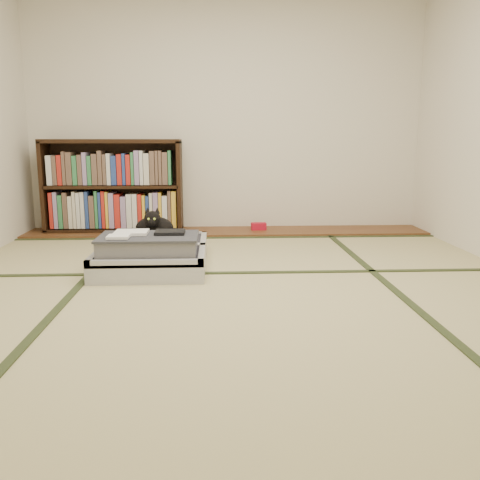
{
  "coord_description": "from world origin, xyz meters",
  "views": [
    {
      "loc": [
        -0.11,
        -3.07,
        0.93
      ],
      "look_at": [
        0.05,
        0.35,
        0.25
      ],
      "focal_mm": 38.0,
      "sensor_mm": 36.0,
      "label": 1
    }
  ],
  "objects": [
    {
      "name": "suitcase",
      "position": [
        -0.58,
        0.6,
        0.11
      ],
      "size": [
        0.77,
        1.03,
        0.3
      ],
      "color": "#BABABF",
      "rests_on": "floor"
    },
    {
      "name": "wood_strip",
      "position": [
        0.0,
        2.0,
        0.01
      ],
      "size": [
        4.0,
        0.5,
        0.02
      ],
      "primitive_type": "cube",
      "color": "brown",
      "rests_on": "ground"
    },
    {
      "name": "hanger",
      "position": [
        -0.65,
        0.52,
        0.01
      ],
      "size": [
        0.39,
        0.28,
        0.01
      ],
      "color": "black",
      "rests_on": "floor"
    },
    {
      "name": "cat",
      "position": [
        -0.6,
        0.89,
        0.25
      ],
      "size": [
        0.34,
        0.35,
        0.28
      ],
      "color": "black",
      "rests_on": "suitcase"
    },
    {
      "name": "bookcase",
      "position": [
        -1.14,
        2.07,
        0.45
      ],
      "size": [
        1.36,
        0.31,
        0.92
      ],
      "color": "black",
      "rests_on": "wood_strip"
    },
    {
      "name": "tatami_borders",
      "position": [
        0.0,
        0.49,
        0.0
      ],
      "size": [
        4.0,
        4.5,
        0.01
      ],
      "color": "#2D381E",
      "rests_on": "ground"
    },
    {
      "name": "cable_coil",
      "position": [
        -0.42,
        0.92,
        0.16
      ],
      "size": [
        0.11,
        0.11,
        0.03
      ],
      "color": "white",
      "rests_on": "suitcase"
    },
    {
      "name": "room_shell",
      "position": [
        0.0,
        0.0,
        1.46
      ],
      "size": [
        4.5,
        4.5,
        4.5
      ],
      "color": "white",
      "rests_on": "ground"
    },
    {
      "name": "red_item",
      "position": [
        0.32,
        2.03,
        0.06
      ],
      "size": [
        0.16,
        0.1,
        0.07
      ],
      "primitive_type": "cube",
      "rotation": [
        0.0,
        0.0,
        0.06
      ],
      "color": "#B40E25",
      "rests_on": "wood_strip"
    },
    {
      "name": "floor",
      "position": [
        0.0,
        0.0,
        0.0
      ],
      "size": [
        4.5,
        4.5,
        0.0
      ],
      "primitive_type": "plane",
      "color": "#C5BC83",
      "rests_on": "ground"
    }
  ]
}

